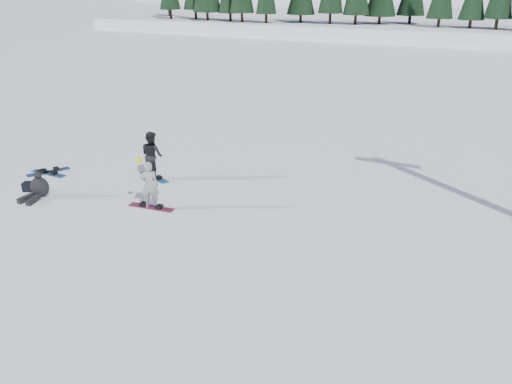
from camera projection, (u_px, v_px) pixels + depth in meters
ground at (116, 210)px, 15.23m from camera, size 420.00×420.00×0.00m
alpine_backdrop at (442, 42)px, 182.09m from camera, size 412.50×227.00×53.20m
snowboarder_woman at (149, 185)px, 15.06m from camera, size 0.65×0.57×1.64m
snowboarder_man at (152, 155)px, 17.40m from camera, size 0.98×0.86×1.70m
seated_rider at (38, 188)px, 15.99m from camera, size 0.68×1.06×0.86m
gear_bag at (30, 187)px, 16.56m from camera, size 0.53×0.46×0.30m
snowboard_woman at (151, 207)px, 15.36m from camera, size 1.52×0.43×0.03m
snowboard_man at (154, 177)px, 17.73m from camera, size 1.50×0.78×0.03m
snowboard_loose_a at (48, 172)px, 18.23m from camera, size 0.97×1.45×0.03m
snowboard_loose_c at (48, 173)px, 18.08m from camera, size 1.50×0.31×0.03m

